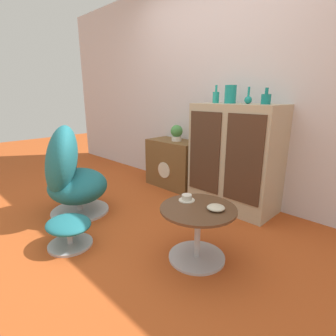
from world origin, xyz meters
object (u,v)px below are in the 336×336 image
coffee_table (198,229)px  vase_rightmost (266,99)px  ottoman (69,228)px  egg_chair (70,174)px  sideboard (235,157)px  potted_plant (177,133)px  teacup (187,198)px  bowl (216,208)px  tv_console (174,164)px  vase_leftmost (216,97)px  vase_inner_left (230,94)px  vase_inner_right (248,99)px

coffee_table → vase_rightmost: vase_rightmost is taller
ottoman → egg_chair: bearing=151.7°
sideboard → vase_rightmost: bearing=0.8°
vase_rightmost → potted_plant: vase_rightmost is taller
ottoman → teacup: teacup is taller
bowl → tv_console: bearing=143.4°
ottoman → vase_leftmost: vase_leftmost is taller
vase_leftmost → vase_inner_left: (0.18, 0.00, 0.03)m
tv_console → coffee_table: (1.27, -1.08, -0.06)m
vase_leftmost → vase_inner_right: bearing=0.0°
teacup → potted_plant: bearing=136.2°
ottoman → vase_inner_left: vase_inner_left is taller
sideboard → vase_leftmost: size_ratio=5.99×
vase_inner_left → bowl: vase_inner_left is taller
potted_plant → vase_inner_right: bearing=-2.2°
vase_leftmost → bowl: vase_leftmost is taller
ottoman → vase_inner_left: bearing=75.9°
egg_chair → vase_rightmost: size_ratio=6.34×
ottoman → vase_inner_right: size_ratio=2.50×
vase_rightmost → tv_console: bearing=178.3°
tv_console → vase_rightmost: vase_rightmost is taller
vase_inner_right → vase_leftmost: bearing=180.0°
ottoman → vase_rightmost: 2.09m
vase_inner_right → coffee_table: bearing=-77.1°
vase_rightmost → bowl: (0.17, -0.99, -0.74)m
vase_inner_right → bowl: vase_inner_right is taller
vase_inner_left → vase_rightmost: size_ratio=1.21×
tv_console → vase_inner_right: vase_inner_right is taller
vase_inner_left → potted_plant: size_ratio=0.88×
sideboard → bowl: size_ratio=8.74×
ottoman → tv_console: bearing=103.7°
coffee_table → sideboard: bearing=108.0°
sideboard → ottoman: bearing=-107.5°
sideboard → egg_chair: bearing=-129.2°
egg_chair → bowl: (1.54, 0.35, 0.01)m
ottoman → vase_inner_left: (0.41, 1.65, 1.05)m
vase_leftmost → potted_plant: 0.76m
potted_plant → vase_leftmost: bearing=-3.5°
ottoman → vase_leftmost: size_ratio=2.16×
sideboard → vase_rightmost: (0.28, 0.00, 0.61)m
vase_leftmost → tv_console: bearing=176.7°
potted_plant → bowl: (1.35, -1.02, -0.30)m
coffee_table → teacup: (-0.15, 0.04, 0.19)m
ottoman → vase_inner_right: (0.62, 1.65, 1.01)m
coffee_table → potted_plant: (-1.23, 1.08, 0.49)m
egg_chair → potted_plant: (0.20, 1.38, 0.31)m
coffee_table → bowl: (0.11, 0.06, 0.19)m
vase_rightmost → teacup: size_ratio=1.20×
teacup → coffee_table: bearing=-15.8°
teacup → bowl: size_ratio=0.98×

